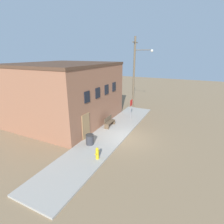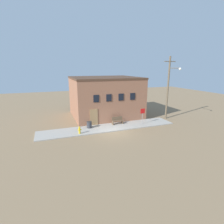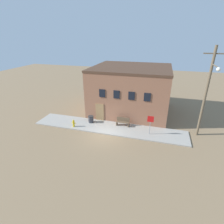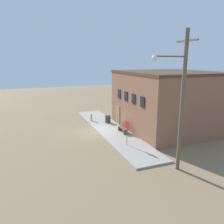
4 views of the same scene
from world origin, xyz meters
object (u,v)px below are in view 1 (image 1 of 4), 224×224
(bench, at_px, (109,122))
(utility_pole, at_px, (135,71))
(stop_sign, at_px, (131,106))
(fire_hydrant, at_px, (97,153))
(trash_bin, at_px, (90,139))

(bench, bearing_deg, utility_pole, 1.62)
(stop_sign, relative_size, bench, 1.42)
(fire_hydrant, height_order, trash_bin, fire_hydrant)
(bench, relative_size, utility_pole, 0.16)
(fire_hydrant, distance_m, bench, 5.49)
(fire_hydrant, height_order, bench, bench)
(bench, xyz_separation_m, trash_bin, (-3.77, -0.23, -0.05))
(fire_hydrant, xyz_separation_m, trash_bin, (1.44, 1.51, -0.01))
(trash_bin, xyz_separation_m, utility_pole, (11.56, 0.45, 4.19))
(stop_sign, relative_size, utility_pole, 0.23)
(fire_hydrant, bearing_deg, utility_pole, 8.55)
(fire_hydrant, height_order, stop_sign, stop_sign)
(fire_hydrant, distance_m, trash_bin, 2.09)
(fire_hydrant, bearing_deg, bench, 18.42)
(trash_bin, bearing_deg, bench, 3.48)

